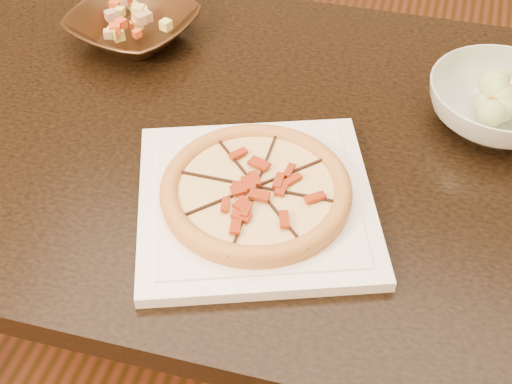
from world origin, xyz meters
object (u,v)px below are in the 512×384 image
dining_table (226,177)px  salad_bowl (499,104)px  plate (256,202)px  bronze_bowl (133,27)px  pizza (256,190)px

dining_table → salad_bowl: 0.46m
salad_bowl → dining_table: bearing=-161.5°
dining_table → plate: (0.10, -0.15, 0.12)m
salad_bowl → bronze_bowl: bearing=175.0°
pizza → salad_bowl: bearing=42.8°
dining_table → pizza: size_ratio=4.96×
dining_table → bronze_bowl: size_ratio=6.03×
pizza → bronze_bowl: (-0.34, 0.35, -0.01)m
bronze_bowl → plate: bearing=-46.1°
bronze_bowl → salad_bowl: (0.65, -0.06, 0.01)m
bronze_bowl → salad_bowl: bearing=-5.0°
plate → dining_table: bearing=122.6°
dining_table → pizza: (0.10, -0.15, 0.14)m
plate → salad_bowl: size_ratio=1.86×
pizza → salad_bowl: size_ratio=1.17×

